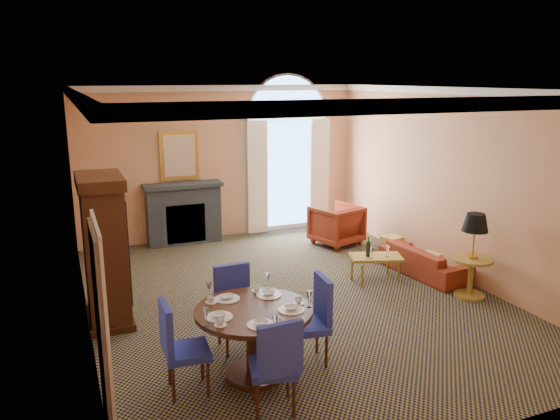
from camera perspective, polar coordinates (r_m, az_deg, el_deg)
name	(u,v)px	position (r m, az deg, el deg)	size (l,w,h in m)	color
ground	(292,298)	(8.65, 1.27, -9.13)	(7.50, 7.50, 0.00)	black
room_envelope	(274,133)	(8.62, -0.58, 8.07)	(6.04, 7.52, 3.45)	tan
armoire	(105,252)	(7.92, -17.84, -4.25)	(0.60, 1.06, 2.09)	#35190C
dining_table	(254,327)	(6.29, -2.76, -12.09)	(1.33, 1.33, 1.04)	#35190C
dining_chair_north	(234,301)	(7.01, -4.78, -9.47)	(0.48, 0.50, 1.06)	#252F94
dining_chair_south	(277,361)	(5.65, -0.35, -15.48)	(0.57, 0.57, 1.06)	#252F94
dining_chair_east	(315,314)	(6.65, 3.66, -10.81)	(0.54, 0.53, 1.06)	#252F94
dining_chair_west	(177,342)	(6.09, -10.68, -13.44)	(0.51, 0.51, 1.06)	#252F94
sofa	(424,261)	(9.87, 14.83, -5.13)	(1.70, 0.66, 0.50)	maroon
armchair	(336,225)	(11.26, 5.89, -1.54)	(0.87, 0.90, 0.82)	maroon
coffee_table	(376,257)	(9.35, 9.96, -4.90)	(0.96, 0.73, 0.77)	olive
side_table	(473,245)	(8.92, 19.56, -3.45)	(0.63, 0.63, 1.32)	olive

